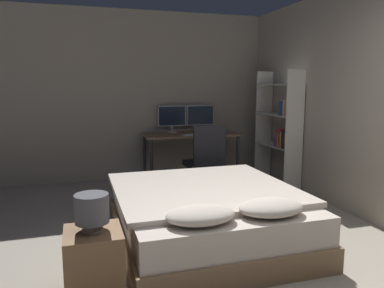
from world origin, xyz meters
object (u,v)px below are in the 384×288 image
(keyboard, at_px, (195,135))
(office_chair, at_px, (205,166))
(bookshelf, at_px, (282,125))
(monitor_left, at_px, (172,117))
(desk, at_px, (191,139))
(computer_mouse, at_px, (212,133))
(bed, at_px, (207,215))
(nightstand, at_px, (94,264))
(monitor_right, at_px, (200,116))
(bedside_lamp, at_px, (92,209))

(keyboard, height_order, office_chair, office_chair)
(bookshelf, bearing_deg, monitor_left, 144.74)
(office_chair, bearing_deg, desk, 87.65)
(office_chair, xyz_separation_m, bookshelf, (1.22, 0.05, 0.55))
(computer_mouse, bearing_deg, bookshelf, -30.62)
(bed, xyz_separation_m, nightstand, (-1.10, -0.70, -0.01))
(desk, relative_size, bookshelf, 0.86)
(nightstand, height_order, monitor_right, monitor_right)
(nightstand, xyz_separation_m, desk, (1.66, 3.07, 0.42))
(bed, xyz_separation_m, bedside_lamp, (-1.10, -0.70, 0.40))
(monitor_left, xyz_separation_m, keyboard, (0.25, -0.48, -0.24))
(monitor_right, distance_m, office_chair, 1.26)
(desk, distance_m, office_chair, 0.87)
(monitor_left, height_order, bookshelf, bookshelf)
(bedside_lamp, bearing_deg, office_chair, 53.99)
(computer_mouse, distance_m, office_chair, 0.77)
(monitor_left, relative_size, keyboard, 1.22)
(desk, bearing_deg, monitor_left, 135.60)
(bed, height_order, desk, desk)
(bookshelf, bearing_deg, keyboard, 155.71)
(monitor_right, xyz_separation_m, computer_mouse, (0.04, -0.48, -0.23))
(computer_mouse, relative_size, bookshelf, 0.04)
(office_chair, bearing_deg, bed, -108.76)
(computer_mouse, bearing_deg, desk, 139.98)
(bedside_lamp, height_order, computer_mouse, computer_mouse)
(computer_mouse, bearing_deg, nightstand, -124.51)
(bedside_lamp, xyz_separation_m, desk, (1.66, 3.07, 0.01))
(nightstand, relative_size, computer_mouse, 7.16)
(bedside_lamp, xyz_separation_m, monitor_right, (1.91, 3.31, 0.35))
(bed, distance_m, keyboard, 2.26)
(monitor_left, distance_m, bookshelf, 1.76)
(office_chair, bearing_deg, nightstand, -126.01)
(desk, bearing_deg, keyboard, -90.00)
(computer_mouse, bearing_deg, keyboard, 180.00)
(bedside_lamp, relative_size, office_chair, 0.27)
(bedside_lamp, distance_m, office_chair, 2.78)
(bed, relative_size, monitor_left, 4.16)
(bed, height_order, keyboard, keyboard)
(monitor_left, xyz_separation_m, bookshelf, (1.43, -1.01, -0.07))
(nightstand, distance_m, bedside_lamp, 0.41)
(monitor_right, xyz_separation_m, bookshelf, (0.94, -1.01, -0.07))
(desk, bearing_deg, monitor_right, 44.40)
(bed, bearing_deg, computer_mouse, 68.49)
(keyboard, bearing_deg, bed, -104.68)
(computer_mouse, xyz_separation_m, bookshelf, (0.91, -0.54, 0.16))
(bedside_lamp, relative_size, monitor_right, 0.57)
(desk, relative_size, monitor_left, 3.20)
(bed, bearing_deg, office_chair, 71.24)
(monitor_right, bearing_deg, keyboard, -117.21)
(desk, bearing_deg, bedside_lamp, -118.47)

